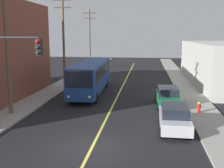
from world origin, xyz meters
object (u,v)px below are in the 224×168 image
parked_car_green (168,96)px  fire_hydrant (199,107)px  utility_pole_near (6,37)px  parked_car_silver (174,117)px  utility_pole_far (90,36)px  traffic_signal_left_corner (8,64)px  city_bus (91,76)px  utility_pole_mid (63,35)px

parked_car_green → fire_hydrant: bearing=-46.3°
utility_pole_near → parked_car_silver: bearing=-8.8°
utility_pole_far → traffic_signal_left_corner: size_ratio=1.70×
utility_pole_far → traffic_signal_left_corner: 32.89m
utility_pole_near → utility_pole_far: 29.26m
city_bus → parked_car_green: (7.56, -4.45, -0.98)m
utility_pole_mid → city_bus: bearing=-51.4°
parked_car_silver → utility_pole_near: size_ratio=0.43×
parked_car_green → utility_pole_far: size_ratio=0.44×
parked_car_silver → utility_pole_far: utility_pole_far is taller
utility_pole_mid → fire_hydrant: (14.49, -12.68, -5.43)m
utility_pole_mid → traffic_signal_left_corner: 18.44m
parked_car_silver → utility_pole_mid: utility_pole_mid is taller
city_bus → parked_car_green: 8.82m
city_bus → fire_hydrant: (9.76, -6.76, -1.23)m
parked_car_green → utility_pole_near: 13.66m
parked_car_green → utility_pole_far: (-12.05, 24.94, 4.92)m
utility_pole_far → fire_hydrant: (14.26, -27.25, -5.18)m
fire_hydrant → parked_car_green: bearing=133.7°
utility_pole_near → utility_pole_mid: (-0.32, 14.68, 0.19)m
parked_car_silver → fire_hydrant: parked_car_silver is taller
parked_car_green → utility_pole_mid: size_ratio=0.42×
parked_car_silver → parked_car_green: 6.18m
parked_car_green → traffic_signal_left_corner: bearing=-142.0°
city_bus → utility_pole_near: bearing=-116.7°
city_bus → parked_car_silver: city_bus is taller
parked_car_green → utility_pole_mid: 16.89m
city_bus → utility_pole_mid: (-4.73, 5.92, 4.19)m
utility_pole_mid → fire_hydrant: size_ratio=12.73×
utility_pole_near → traffic_signal_left_corner: bearing=-61.6°
utility_pole_near → fire_hydrant: utility_pole_near is taller
city_bus → utility_pole_near: (-4.41, -8.76, 4.01)m
utility_pole_far → fire_hydrant: size_ratio=12.16×
utility_pole_far → traffic_signal_left_corner: bearing=-86.5°
traffic_signal_left_corner → fire_hydrant: bearing=24.3°
city_bus → utility_pole_mid: utility_pole_mid is taller
city_bus → traffic_signal_left_corner: traffic_signal_left_corner is taller
parked_car_silver → traffic_signal_left_corner: bearing=-170.5°
parked_car_green → fire_hydrant: 3.21m
utility_pole_near → utility_pole_mid: utility_pole_mid is taller
parked_car_silver → utility_pole_far: (-12.06, 31.12, 4.92)m
utility_pole_near → utility_pole_far: utility_pole_near is taller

